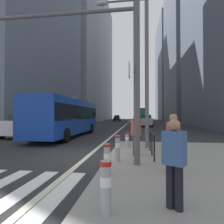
# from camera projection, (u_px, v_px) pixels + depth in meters

# --- Properties ---
(ground_plane) EXTENTS (160.00, 160.00, 0.00)m
(ground_plane) POSITION_uv_depth(u_px,v_px,m) (122.00, 128.00, 28.12)
(ground_plane) COLOR #28282B
(crosswalk_stripes) EXTENTS (8.55, 3.20, 0.01)m
(crosswalk_stripes) POSITION_uv_depth(u_px,v_px,m) (4.00, 191.00, 4.47)
(crosswalk_stripes) COLOR silver
(crosswalk_stripes) RESTS_ON ground
(lane_centre_line) EXTENTS (0.20, 80.00, 0.01)m
(lane_centre_line) POSITION_uv_depth(u_px,v_px,m) (126.00, 124.00, 38.03)
(lane_centre_line) COLOR beige
(lane_centre_line) RESTS_ON ground
(office_tower_left_mid) EXTENTS (13.01, 23.28, 38.62)m
(office_tower_left_mid) POSITION_uv_depth(u_px,v_px,m) (76.00, 58.00, 56.21)
(office_tower_left_mid) COLOR gray
(office_tower_left_mid) RESTS_ON ground
(office_tower_left_far) EXTENTS (11.36, 25.25, 52.11)m
(office_tower_left_far) POSITION_uv_depth(u_px,v_px,m) (96.00, 62.00, 83.88)
(office_tower_left_far) COLOR slate
(office_tower_left_far) RESTS_ON ground
(office_tower_right_mid) EXTENTS (11.63, 19.77, 44.61)m
(office_tower_right_mid) POSITION_uv_depth(u_px,v_px,m) (190.00, 42.00, 51.56)
(office_tower_right_mid) COLOR slate
(office_tower_right_mid) RESTS_ON ground
(office_tower_right_far) EXTENTS (11.31, 24.98, 41.26)m
(office_tower_right_far) POSITION_uv_depth(u_px,v_px,m) (172.00, 71.00, 78.84)
(office_tower_right_far) COLOR slate
(office_tower_right_far) RESTS_ON ground
(city_bus_blue_oncoming) EXTENTS (2.70, 10.85, 3.40)m
(city_bus_blue_oncoming) POSITION_uv_depth(u_px,v_px,m) (68.00, 115.00, 16.04)
(city_bus_blue_oncoming) COLOR #14389E
(city_bus_blue_oncoming) RESTS_ON ground
(sedan_white_oncoming) EXTENTS (2.17, 4.36, 1.94)m
(sedan_white_oncoming) POSITION_uv_depth(u_px,v_px,m) (25.00, 125.00, 15.72)
(sedan_white_oncoming) COLOR silver
(sedan_white_oncoming) RESTS_ON ground
(city_bus_red_receding) EXTENTS (2.88, 11.09, 3.40)m
(city_bus_red_receding) POSITION_uv_depth(u_px,v_px,m) (141.00, 115.00, 42.24)
(city_bus_red_receding) COLOR #198456
(city_bus_red_receding) RESTS_ON ground
(city_bus_red_distant) EXTENTS (2.86, 10.79, 3.40)m
(city_bus_red_distant) POSITION_uv_depth(u_px,v_px,m) (140.00, 115.00, 63.94)
(city_bus_red_distant) COLOR red
(city_bus_red_distant) RESTS_ON ground
(car_oncoming_mid) EXTENTS (2.06, 4.07, 1.94)m
(car_oncoming_mid) POSITION_uv_depth(u_px,v_px,m) (117.00, 118.00, 58.08)
(car_oncoming_mid) COLOR black
(car_oncoming_mid) RESTS_ON ground
(car_receding_near) EXTENTS (2.11, 4.53, 1.94)m
(car_receding_near) POSITION_uv_depth(u_px,v_px,m) (146.00, 121.00, 30.74)
(car_receding_near) COLOR #B2A899
(car_receding_near) RESTS_ON ground
(car_receding_far) EXTENTS (2.15, 4.39, 1.94)m
(car_receding_far) POSITION_uv_depth(u_px,v_px,m) (143.00, 118.00, 54.40)
(car_receding_far) COLOR silver
(car_receding_far) RESTS_ON ground
(traffic_signal_gantry) EXTENTS (6.40, 0.65, 6.00)m
(traffic_signal_gantry) POSITION_uv_depth(u_px,v_px,m) (77.00, 52.00, 6.68)
(traffic_signal_gantry) COLOR #515156
(traffic_signal_gantry) RESTS_ON median_island
(street_lamp_post) EXTENTS (5.50, 0.32, 8.00)m
(street_lamp_post) POSITION_uv_depth(u_px,v_px,m) (147.00, 49.00, 9.68)
(street_lamp_post) COLOR #56565B
(street_lamp_post) RESTS_ON median_island
(bollard_front) EXTENTS (0.20, 0.20, 0.91)m
(bollard_front) POSITION_uv_depth(u_px,v_px,m) (106.00, 185.00, 3.14)
(bollard_front) COLOR #99999E
(bollard_front) RESTS_ON median_island
(bollard_left) EXTENTS (0.20, 0.20, 0.89)m
(bollard_left) POSITION_uv_depth(u_px,v_px,m) (107.00, 158.00, 5.18)
(bollard_left) COLOR #99999E
(bollard_left) RESTS_ON median_island
(bollard_right) EXTENTS (0.20, 0.20, 0.94)m
(bollard_right) POSITION_uv_depth(u_px,v_px,m) (118.00, 147.00, 6.84)
(bollard_right) COLOR #99999E
(bollard_right) RESTS_ON median_island
(bollard_back) EXTENTS (0.20, 0.20, 0.79)m
(bollard_back) POSITION_uv_depth(u_px,v_px,m) (127.00, 139.00, 9.65)
(bollard_back) COLOR #99999E
(bollard_back) RESTS_ON median_island
(pedestrian_railing) EXTENTS (0.06, 3.31, 0.98)m
(pedestrian_railing) POSITION_uv_depth(u_px,v_px,m) (151.00, 137.00, 8.34)
(pedestrian_railing) COLOR black
(pedestrian_railing) RESTS_ON median_island
(pedestrian_waiting) EXTENTS (0.43, 0.45, 1.73)m
(pedestrian_waiting) POSITION_uv_depth(u_px,v_px,m) (173.00, 140.00, 5.36)
(pedestrian_waiting) COLOR #423D38
(pedestrian_waiting) RESTS_ON median_island
(pedestrian_walking) EXTENTS (0.44, 0.43, 1.70)m
(pedestrian_walking) POSITION_uv_depth(u_px,v_px,m) (136.00, 133.00, 7.88)
(pedestrian_walking) COLOR #423D38
(pedestrian_walking) RESTS_ON median_island
(pedestrian_far) EXTENTS (0.45, 0.41, 1.62)m
(pedestrian_far) POSITION_uv_depth(u_px,v_px,m) (174.00, 159.00, 3.34)
(pedestrian_far) COLOR black
(pedestrian_far) RESTS_ON median_island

